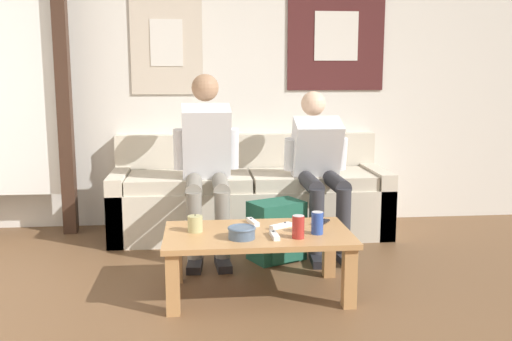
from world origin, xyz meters
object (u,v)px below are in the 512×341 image
(person_seated_teen, at_px, (319,163))
(drink_can_blue, at_px, (317,223))
(couch, at_px, (250,199))
(game_controller_near_left, at_px, (281,226))
(person_seated_adult, at_px, (207,156))
(game_controller_far_center, at_px, (274,235))
(drink_can_red, at_px, (298,227))
(cell_phone, at_px, (321,222))
(pillar_candle, at_px, (195,224))
(backpack, at_px, (277,232))
(game_controller_near_right, at_px, (253,222))
(coffee_table, at_px, (258,243))
(ceramic_bowl, at_px, (242,232))

(person_seated_teen, xyz_separation_m, drink_can_blue, (-0.22, -0.98, -0.18))
(couch, relative_size, game_controller_near_left, 15.07)
(person_seated_adult, relative_size, game_controller_far_center, 8.42)
(drink_can_red, relative_size, cell_phone, 0.83)
(drink_can_blue, bearing_deg, game_controller_far_center, -168.96)
(pillar_candle, relative_size, drink_can_red, 0.82)
(person_seated_teen, distance_m, backpack, 0.63)
(game_controller_near_left, distance_m, game_controller_far_center, 0.20)
(game_controller_near_left, height_order, game_controller_near_right, same)
(game_controller_near_left, bearing_deg, cell_phone, 19.04)
(game_controller_near_right, bearing_deg, game_controller_far_center, -73.00)
(backpack, distance_m, game_controller_far_center, 0.73)
(coffee_table, distance_m, game_controller_near_left, 0.17)
(couch, relative_size, game_controller_near_right, 14.16)
(backpack, xyz_separation_m, game_controller_near_left, (-0.05, -0.51, 0.18))
(coffee_table, relative_size, cell_phone, 6.91)
(pillar_candle, bearing_deg, cell_phone, 8.97)
(game_controller_near_right, xyz_separation_m, game_controller_far_center, (0.09, -0.29, 0.00))
(couch, xyz_separation_m, drink_can_red, (0.13, -1.40, 0.15))
(person_seated_adult, xyz_separation_m, backpack, (0.46, -0.33, -0.47))
(coffee_table, xyz_separation_m, person_seated_adult, (-0.27, 0.91, 0.36))
(coffee_table, distance_m, game_controller_near_right, 0.19)
(pillar_candle, height_order, game_controller_far_center, pillar_candle)
(person_seated_teen, xyz_separation_m, ceramic_bowl, (-0.63, -1.03, -0.20))
(pillar_candle, distance_m, game_controller_near_left, 0.49)
(game_controller_near_left, bearing_deg, drink_can_blue, -37.86)
(person_seated_teen, bearing_deg, drink_can_red, -107.68)
(pillar_candle, distance_m, drink_can_blue, 0.68)
(pillar_candle, bearing_deg, couch, 71.22)
(drink_can_blue, bearing_deg, game_controller_near_left, 142.14)
(person_seated_adult, bearing_deg, person_seated_teen, -0.11)
(coffee_table, height_order, cell_phone, cell_phone)
(drink_can_blue, xyz_separation_m, game_controller_near_left, (-0.18, 0.14, -0.05))
(person_seated_teen, xyz_separation_m, drink_can_red, (-0.33, -1.05, -0.18))
(backpack, bearing_deg, person_seated_teen, 43.58)
(cell_phone, bearing_deg, drink_can_blue, -106.84)
(person_seated_adult, distance_m, drink_can_blue, 1.17)
(couch, distance_m, game_controller_near_left, 1.20)
(person_seated_teen, xyz_separation_m, game_controller_near_right, (-0.55, -0.74, -0.23))
(backpack, distance_m, game_controller_near_right, 0.49)
(drink_can_red, distance_m, game_controller_near_left, 0.23)
(game_controller_near_left, bearing_deg, couch, 93.33)
(coffee_table, height_order, game_controller_far_center, game_controller_far_center)
(cell_phone, bearing_deg, backpack, 115.11)
(person_seated_teen, height_order, game_controller_near_right, person_seated_teen)
(coffee_table, relative_size, game_controller_near_right, 7.00)
(drink_can_blue, height_order, drink_can_red, same)
(game_controller_far_center, bearing_deg, person_seated_teen, 65.90)
(pillar_candle, xyz_separation_m, drink_can_red, (0.55, -0.18, 0.02))
(coffee_table, distance_m, ceramic_bowl, 0.18)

